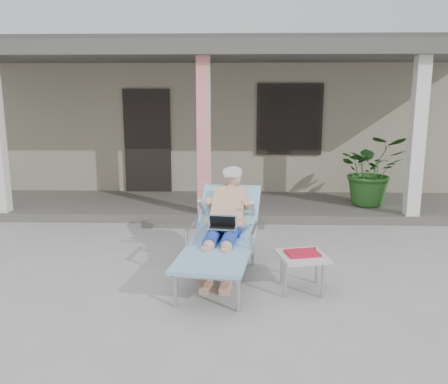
{
  "coord_description": "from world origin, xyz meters",
  "views": [
    {
      "loc": [
        0.6,
        -5.72,
        2.17
      ],
      "look_at": [
        0.39,
        0.6,
        0.85
      ],
      "focal_mm": 38.0,
      "sensor_mm": 36.0,
      "label": 1
    }
  ],
  "objects": [
    {
      "name": "porch_deck",
      "position": [
        0.0,
        3.0,
        0.07
      ],
      "size": [
        10.0,
        2.0,
        0.15
      ],
      "primitive_type": "cube",
      "color": "#605B56",
      "rests_on": "ground"
    },
    {
      "name": "potted_palm",
      "position": [
        3.0,
        2.88,
        0.79
      ],
      "size": [
        1.22,
        1.07,
        1.29
      ],
      "primitive_type": "imported",
      "rotation": [
        0.0,
        0.0,
        -0.06
      ],
      "color": "#26591E",
      "rests_on": "porch_deck"
    },
    {
      "name": "porch_overhang",
      "position": [
        0.0,
        2.95,
        2.79
      ],
      "size": [
        10.0,
        2.3,
        2.85
      ],
      "color": "silver",
      "rests_on": "porch_deck"
    },
    {
      "name": "side_table",
      "position": [
        1.3,
        -0.7,
        0.38
      ],
      "size": [
        0.6,
        0.6,
        0.45
      ],
      "rotation": [
        0.0,
        0.0,
        0.22
      ],
      "color": "beige",
      "rests_on": "ground"
    },
    {
      "name": "lounger",
      "position": [
        0.41,
        -0.24,
        0.8
      ],
      "size": [
        1.01,
        2.06,
        1.3
      ],
      "rotation": [
        0.0,
        0.0,
        -0.14
      ],
      "color": "#B7B7BC",
      "rests_on": "ground"
    },
    {
      "name": "porch_step",
      "position": [
        0.0,
        1.85,
        0.04
      ],
      "size": [
        2.0,
        0.3,
        0.07
      ],
      "primitive_type": "cube",
      "color": "#605B56",
      "rests_on": "ground"
    },
    {
      "name": "ground",
      "position": [
        0.0,
        0.0,
        0.0
      ],
      "size": [
        60.0,
        60.0,
        0.0
      ],
      "primitive_type": "plane",
      "color": "#9E9E99",
      "rests_on": "ground"
    },
    {
      "name": "house",
      "position": [
        0.0,
        6.5,
        1.67
      ],
      "size": [
        10.4,
        5.4,
        3.3
      ],
      "color": "gray",
      "rests_on": "ground"
    }
  ]
}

